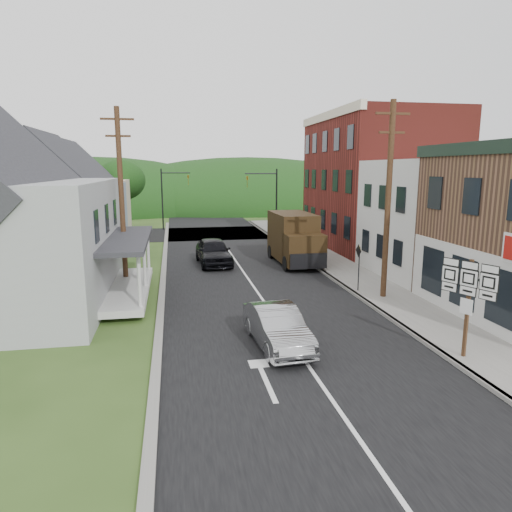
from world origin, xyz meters
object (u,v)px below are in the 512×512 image
silver_sedan (277,327)px  dark_sedan (214,252)px  warning_sign (359,261)px  route_sign_cluster (468,295)px  delivery_van (295,239)px

silver_sedan → dark_sedan: size_ratio=0.86×
dark_sedan → warning_sign: bearing=-55.2°
silver_sedan → warning_sign: warning_sign is taller
silver_sedan → route_sign_cluster: 6.18m
silver_sedan → route_sign_cluster: (5.57, -2.23, 1.50)m
route_sign_cluster → warning_sign: bearing=66.5°
delivery_van → silver_sedan: bearing=-108.5°
delivery_van → warning_sign: 7.52m
delivery_van → route_sign_cluster: route_sign_cluster is taller
route_sign_cluster → dark_sedan: bearing=87.2°
route_sign_cluster → silver_sedan: bearing=133.7°
delivery_van → warning_sign: bearing=-81.7°
silver_sedan → delivery_van: 14.02m
silver_sedan → dark_sedan: bearing=89.1°
dark_sedan → route_sign_cluster: (6.51, -16.25, 1.36)m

